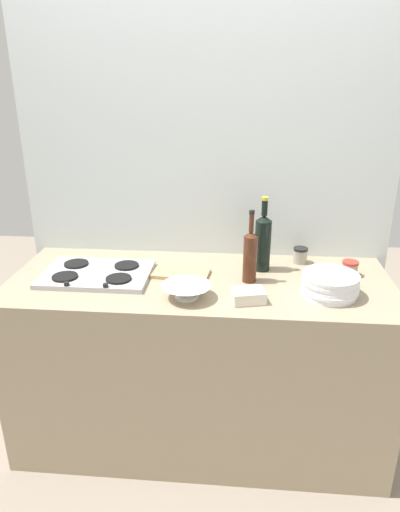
{
  "coord_description": "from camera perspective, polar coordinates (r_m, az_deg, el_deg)",
  "views": [
    {
      "loc": [
        0.17,
        -1.96,
        1.8
      ],
      "look_at": [
        0.0,
        0.0,
        1.02
      ],
      "focal_mm": 32.31,
      "sensor_mm": 36.0,
      "label": 1
    }
  ],
  "objects": [
    {
      "name": "ground_plane",
      "position": [
        2.67,
        0.0,
        -20.79
      ],
      "size": [
        6.0,
        6.0,
        0.0
      ],
      "primitive_type": "plane",
      "color": "gray",
      "rests_on": "ground"
    },
    {
      "name": "stovetop_hob",
      "position": [
        2.25,
        -12.65,
        -2.16
      ],
      "size": [
        0.51,
        0.35,
        0.04
      ],
      "color": "#B2B2B7",
      "rests_on": "counter_block"
    },
    {
      "name": "mixing_bowl",
      "position": [
        1.98,
        -1.71,
        -4.3
      ],
      "size": [
        0.22,
        0.22,
        0.06
      ],
      "color": "white",
      "rests_on": "counter_block"
    },
    {
      "name": "wine_bottle_mid_left",
      "position": [
        2.24,
        7.78,
        1.8
      ],
      "size": [
        0.08,
        0.08,
        0.37
      ],
      "color": "black",
      "rests_on": "counter_block"
    },
    {
      "name": "condiment_jar_rear",
      "position": [
        2.4,
        12.31,
        0.1
      ],
      "size": [
        0.07,
        0.07,
        0.08
      ],
      "color": "#9E998C",
      "rests_on": "counter_block"
    },
    {
      "name": "plate_stack",
      "position": [
        2.08,
        15.8,
        -3.43
      ],
      "size": [
        0.25,
        0.25,
        0.1
      ],
      "color": "white",
      "rests_on": "counter_block"
    },
    {
      "name": "wine_bottle_leftmost",
      "position": [
        2.11,
        6.22,
        0.1
      ],
      "size": [
        0.06,
        0.06,
        0.34
      ],
      "color": "#472314",
      "rests_on": "counter_block"
    },
    {
      "name": "condiment_jar_front",
      "position": [
        2.31,
        18.07,
        -1.46
      ],
      "size": [
        0.08,
        0.08,
        0.07
      ],
      "color": "#9E998C",
      "rests_on": "counter_block"
    },
    {
      "name": "butter_dish",
      "position": [
        1.97,
        5.95,
        -4.92
      ],
      "size": [
        0.16,
        0.13,
        0.05
      ],
      "primitive_type": "cube",
      "rotation": [
        0.0,
        0.0,
        0.23
      ],
      "color": "silver",
      "rests_on": "counter_block"
    },
    {
      "name": "cutting_board",
      "position": [
        2.21,
        -2.35,
        -2.17
      ],
      "size": [
        0.28,
        0.17,
        0.02
      ],
      "primitive_type": "cube",
      "rotation": [
        0.0,
        0.0,
        -0.11
      ],
      "color": "tan",
      "rests_on": "counter_block"
    },
    {
      "name": "backsplash_panel",
      "position": [
        2.41,
        0.8,
        8.34
      ],
      "size": [
        1.9,
        0.06,
        2.49
      ],
      "primitive_type": "cube",
      "color": "silver",
      "rests_on": "ground"
    },
    {
      "name": "counter_block",
      "position": [
        2.39,
        0.0,
        -12.81
      ],
      "size": [
        1.8,
        0.7,
        0.9
      ],
      "primitive_type": "cube",
      "color": "tan",
      "rests_on": "ground"
    }
  ]
}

